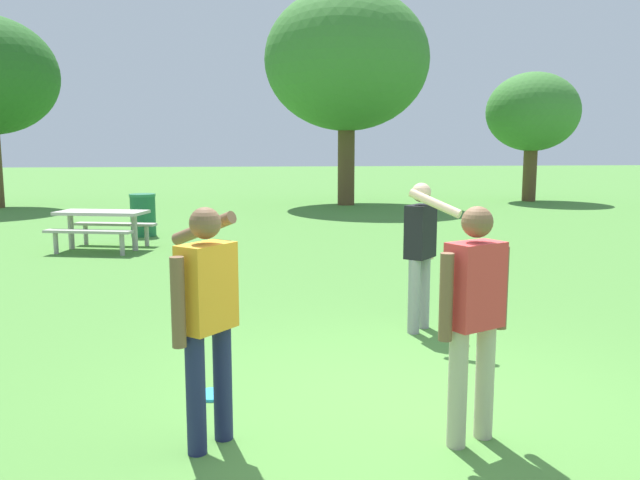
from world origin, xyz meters
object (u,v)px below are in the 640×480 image
(person_catcher, at_px, (421,245))
(tree_far_right, at_px, (533,113))
(person_thrower, at_px, (206,309))
(picnic_table_near, at_px, (102,221))
(tree_broad_center, at_px, (347,61))
(person_bystander, at_px, (474,309))
(frisbee, at_px, (212,395))
(trash_can_beside_table, at_px, (143,215))

(person_catcher, distance_m, tree_far_right, 18.30)
(person_catcher, bearing_deg, person_thrower, -130.85)
(person_catcher, height_order, picnic_table_near, person_catcher)
(person_thrower, xyz_separation_m, tree_broad_center, (3.76, 17.77, 3.94))
(person_bystander, bearing_deg, person_catcher, 81.86)
(tree_broad_center, bearing_deg, person_bystander, -96.27)
(frisbee, bearing_deg, tree_far_right, 58.48)
(trash_can_beside_table, bearing_deg, tree_broad_center, 50.96)
(tree_broad_center, xyz_separation_m, tree_far_right, (7.02, 0.72, -1.65))
(person_thrower, distance_m, person_catcher, 3.32)
(person_thrower, xyz_separation_m, person_bystander, (1.79, -0.15, -0.02))
(person_catcher, xyz_separation_m, tree_far_right, (8.61, 15.98, 2.28))
(trash_can_beside_table, bearing_deg, frisbee, -78.22)
(picnic_table_near, bearing_deg, person_bystander, -63.86)
(person_thrower, bearing_deg, frisbee, 91.71)
(person_thrower, distance_m, tree_broad_center, 18.58)
(person_thrower, height_order, trash_can_beside_table, person_thrower)
(person_thrower, distance_m, tree_far_right, 21.53)
(trash_can_beside_table, distance_m, tree_broad_center, 10.23)
(tree_broad_center, bearing_deg, frisbee, -102.62)
(frisbee, xyz_separation_m, picnic_table_near, (-2.52, 7.81, 0.55))
(person_catcher, bearing_deg, person_bystander, -98.14)
(person_catcher, relative_size, person_bystander, 1.00)
(frisbee, height_order, tree_broad_center, tree_broad_center)
(trash_can_beside_table, bearing_deg, tree_far_right, 31.58)
(tree_broad_center, bearing_deg, trash_can_beside_table, -129.04)
(picnic_table_near, relative_size, tree_far_right, 0.42)
(person_thrower, height_order, picnic_table_near, person_thrower)
(frisbee, height_order, tree_far_right, tree_far_right)
(person_catcher, distance_m, frisbee, 2.90)
(picnic_table_near, relative_size, tree_broad_center, 0.27)
(frisbee, relative_size, tree_far_right, 0.06)
(picnic_table_near, distance_m, tree_broad_center, 11.88)
(person_catcher, distance_m, tree_broad_center, 15.84)
(person_thrower, distance_m, picnic_table_near, 9.05)
(picnic_table_near, relative_size, trash_can_beside_table, 2.08)
(trash_can_beside_table, xyz_separation_m, tree_broad_center, (5.81, 7.17, 4.41))
(person_thrower, relative_size, person_bystander, 1.00)
(person_thrower, bearing_deg, tree_broad_center, 78.06)
(person_thrower, distance_m, frisbee, 1.29)
(trash_can_beside_table, bearing_deg, picnic_table_near, -104.22)
(person_thrower, xyz_separation_m, tree_far_right, (10.78, 18.49, 2.28))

